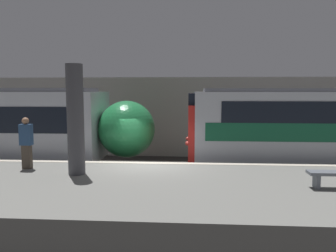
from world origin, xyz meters
TOP-DOWN VIEW (x-y plane):
  - ground_plane at (0.00, 0.00)m, footprint 120.00×120.00m
  - platform at (0.00, -2.71)m, footprint 40.00×5.42m
  - station_rear_barrier at (0.00, 6.24)m, footprint 50.00×0.15m
  - support_pillar_near at (-1.97, -1.84)m, footprint 0.51×0.51m
  - person_waiting at (-3.85, -1.25)m, footprint 0.38×0.24m

SIDE VIEW (x-z plane):
  - ground_plane at x=0.00m, z-range 0.00..0.00m
  - platform at x=0.00m, z-range 0.00..1.03m
  - person_waiting at x=-3.85m, z-range 1.07..2.77m
  - station_rear_barrier at x=0.00m, z-range 0.00..4.33m
  - support_pillar_near at x=-1.97m, z-range 1.02..4.39m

